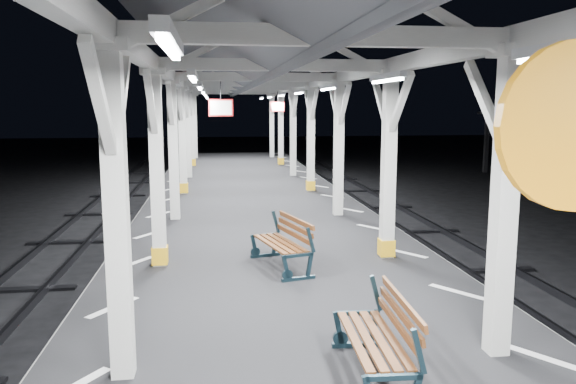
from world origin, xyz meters
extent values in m
plane|color=black|center=(0.00, 0.00, 0.00)|extent=(120.00, 120.00, 0.00)
cube|color=black|center=(0.00, 0.00, 0.50)|extent=(6.00, 50.00, 1.00)
cube|color=silver|center=(-2.45, 0.00, 1.00)|extent=(1.00, 48.00, 0.01)
cube|color=silver|center=(2.45, 0.00, 1.00)|extent=(1.00, 48.00, 0.01)
cube|color=silver|center=(-2.00, -2.00, 2.60)|extent=(0.22, 0.22, 3.20)
cube|color=silver|center=(-2.00, -2.00, 4.26)|extent=(0.40, 0.40, 0.12)
cube|color=silver|center=(-2.00, -1.45, 3.75)|extent=(0.10, 0.99, 0.99)
cube|color=silver|center=(-2.00, -2.55, 3.75)|extent=(0.10, 0.99, 0.99)
cube|color=silver|center=(-2.00, 2.00, 2.60)|extent=(0.22, 0.22, 3.20)
cube|color=silver|center=(-2.00, 2.00, 4.26)|extent=(0.40, 0.40, 0.12)
cube|color=#EDAC16|center=(-2.00, 2.00, 1.18)|extent=(0.26, 0.26, 0.30)
cube|color=silver|center=(-2.00, 2.55, 3.75)|extent=(0.10, 0.99, 0.99)
cube|color=silver|center=(-2.00, 1.45, 3.75)|extent=(0.10, 0.99, 0.99)
cube|color=silver|center=(-2.00, 6.00, 2.60)|extent=(0.22, 0.22, 3.20)
cube|color=silver|center=(-2.00, 6.00, 4.26)|extent=(0.40, 0.40, 0.12)
cube|color=silver|center=(-2.00, 6.55, 3.75)|extent=(0.10, 0.99, 0.99)
cube|color=silver|center=(-2.00, 5.45, 3.75)|extent=(0.10, 0.99, 0.99)
cube|color=silver|center=(-2.00, 10.00, 2.60)|extent=(0.22, 0.22, 3.20)
cube|color=silver|center=(-2.00, 10.00, 4.26)|extent=(0.40, 0.40, 0.12)
cube|color=#EDAC16|center=(-2.00, 10.00, 1.18)|extent=(0.26, 0.26, 0.30)
cube|color=silver|center=(-2.00, 10.55, 3.75)|extent=(0.10, 0.99, 0.99)
cube|color=silver|center=(-2.00, 9.45, 3.75)|extent=(0.10, 0.99, 0.99)
cube|color=silver|center=(-2.00, 14.00, 2.60)|extent=(0.22, 0.22, 3.20)
cube|color=silver|center=(-2.00, 14.00, 4.26)|extent=(0.40, 0.40, 0.12)
cube|color=silver|center=(-2.00, 14.55, 3.75)|extent=(0.10, 0.99, 0.99)
cube|color=silver|center=(-2.00, 13.45, 3.75)|extent=(0.10, 0.99, 0.99)
cube|color=silver|center=(-2.00, 18.00, 2.60)|extent=(0.22, 0.22, 3.20)
cube|color=silver|center=(-2.00, 18.00, 4.26)|extent=(0.40, 0.40, 0.12)
cube|color=#EDAC16|center=(-2.00, 18.00, 1.18)|extent=(0.26, 0.26, 0.30)
cube|color=silver|center=(-2.00, 18.55, 3.75)|extent=(0.10, 0.99, 0.99)
cube|color=silver|center=(-2.00, 17.45, 3.75)|extent=(0.10, 0.99, 0.99)
cube|color=silver|center=(-2.00, 22.00, 2.60)|extent=(0.22, 0.22, 3.20)
cube|color=silver|center=(-2.00, 22.00, 4.26)|extent=(0.40, 0.40, 0.12)
cube|color=silver|center=(-2.00, 22.55, 3.75)|extent=(0.10, 0.99, 0.99)
cube|color=silver|center=(-2.00, 21.45, 3.75)|extent=(0.10, 0.99, 0.99)
cube|color=silver|center=(2.00, -2.00, 2.60)|extent=(0.22, 0.22, 3.20)
cube|color=silver|center=(2.00, -2.00, 4.26)|extent=(0.40, 0.40, 0.12)
cube|color=silver|center=(2.00, -1.45, 3.75)|extent=(0.10, 0.99, 0.99)
cube|color=silver|center=(2.00, -2.55, 3.75)|extent=(0.10, 0.99, 0.99)
cube|color=silver|center=(2.00, 2.00, 2.60)|extent=(0.22, 0.22, 3.20)
cube|color=silver|center=(2.00, 2.00, 4.26)|extent=(0.40, 0.40, 0.12)
cube|color=#EDAC16|center=(2.00, 2.00, 1.18)|extent=(0.26, 0.26, 0.30)
cube|color=silver|center=(2.00, 2.55, 3.75)|extent=(0.10, 0.99, 0.99)
cube|color=silver|center=(2.00, 1.45, 3.75)|extent=(0.10, 0.99, 0.99)
cube|color=silver|center=(2.00, 6.00, 2.60)|extent=(0.22, 0.22, 3.20)
cube|color=silver|center=(2.00, 6.00, 4.26)|extent=(0.40, 0.40, 0.12)
cube|color=silver|center=(2.00, 6.55, 3.75)|extent=(0.10, 0.99, 0.99)
cube|color=silver|center=(2.00, 5.45, 3.75)|extent=(0.10, 0.99, 0.99)
cube|color=silver|center=(2.00, 10.00, 2.60)|extent=(0.22, 0.22, 3.20)
cube|color=silver|center=(2.00, 10.00, 4.26)|extent=(0.40, 0.40, 0.12)
cube|color=#EDAC16|center=(2.00, 10.00, 1.18)|extent=(0.26, 0.26, 0.30)
cube|color=silver|center=(2.00, 10.55, 3.75)|extent=(0.10, 0.99, 0.99)
cube|color=silver|center=(2.00, 9.45, 3.75)|extent=(0.10, 0.99, 0.99)
cube|color=silver|center=(2.00, 14.00, 2.60)|extent=(0.22, 0.22, 3.20)
cube|color=silver|center=(2.00, 14.00, 4.26)|extent=(0.40, 0.40, 0.12)
cube|color=silver|center=(2.00, 14.55, 3.75)|extent=(0.10, 0.99, 0.99)
cube|color=silver|center=(2.00, 13.45, 3.75)|extent=(0.10, 0.99, 0.99)
cube|color=silver|center=(2.00, 18.00, 2.60)|extent=(0.22, 0.22, 3.20)
cube|color=silver|center=(2.00, 18.00, 4.26)|extent=(0.40, 0.40, 0.12)
cube|color=#EDAC16|center=(2.00, 18.00, 1.18)|extent=(0.26, 0.26, 0.30)
cube|color=silver|center=(2.00, 18.55, 3.75)|extent=(0.10, 0.99, 0.99)
cube|color=silver|center=(2.00, 17.45, 3.75)|extent=(0.10, 0.99, 0.99)
cube|color=silver|center=(2.00, 22.00, 2.60)|extent=(0.22, 0.22, 3.20)
cube|color=silver|center=(2.00, 22.00, 4.26)|extent=(0.40, 0.40, 0.12)
cube|color=silver|center=(2.00, 22.55, 3.75)|extent=(0.10, 0.99, 0.99)
cube|color=silver|center=(2.00, 21.45, 3.75)|extent=(0.10, 0.99, 0.99)
cube|color=silver|center=(-2.00, 0.00, 4.38)|extent=(0.18, 48.00, 0.24)
cube|color=silver|center=(2.00, 0.00, 4.38)|extent=(0.18, 48.00, 0.24)
cube|color=silver|center=(0.00, -2.00, 4.38)|extent=(4.20, 0.14, 0.20)
cube|color=silver|center=(0.00, 2.00, 4.38)|extent=(4.20, 0.14, 0.20)
cube|color=silver|center=(0.00, 6.00, 4.38)|extent=(4.20, 0.14, 0.20)
cube|color=silver|center=(0.00, 10.00, 4.38)|extent=(4.20, 0.14, 0.20)
cube|color=silver|center=(0.00, 14.00, 4.38)|extent=(4.20, 0.14, 0.20)
cube|color=silver|center=(0.00, 18.00, 4.38)|extent=(4.20, 0.14, 0.20)
cube|color=silver|center=(0.00, 22.00, 4.38)|extent=(4.20, 0.14, 0.20)
cube|color=#4E5056|center=(-1.30, 0.00, 4.92)|extent=(2.80, 49.00, 1.45)
cube|color=#4E5056|center=(1.30, 0.00, 4.92)|extent=(2.80, 49.00, 1.45)
cube|color=silver|center=(-1.30, -4.00, 4.10)|extent=(0.10, 1.35, 0.08)
cube|color=white|center=(-1.30, -4.00, 4.05)|extent=(0.05, 1.25, 0.05)
cube|color=silver|center=(-1.30, 0.00, 4.10)|extent=(0.10, 1.35, 0.08)
cube|color=white|center=(-1.30, 0.00, 4.05)|extent=(0.05, 1.25, 0.05)
cube|color=silver|center=(-1.30, 4.00, 4.10)|extent=(0.10, 1.35, 0.08)
cube|color=white|center=(-1.30, 4.00, 4.05)|extent=(0.05, 1.25, 0.05)
cube|color=silver|center=(-1.30, 8.00, 4.10)|extent=(0.10, 1.35, 0.08)
cube|color=white|center=(-1.30, 8.00, 4.05)|extent=(0.05, 1.25, 0.05)
cube|color=silver|center=(-1.30, 12.00, 4.10)|extent=(0.10, 1.35, 0.08)
cube|color=white|center=(-1.30, 12.00, 4.05)|extent=(0.05, 1.25, 0.05)
cube|color=silver|center=(-1.30, 16.00, 4.10)|extent=(0.10, 1.35, 0.08)
cube|color=white|center=(-1.30, 16.00, 4.05)|extent=(0.05, 1.25, 0.05)
cube|color=silver|center=(-1.30, 20.00, 4.10)|extent=(0.10, 1.35, 0.08)
cube|color=white|center=(-1.30, 20.00, 4.05)|extent=(0.05, 1.25, 0.05)
cube|color=silver|center=(1.30, -4.00, 4.10)|extent=(0.10, 1.35, 0.08)
cube|color=white|center=(1.30, -4.00, 4.05)|extent=(0.05, 1.25, 0.05)
cube|color=silver|center=(1.30, 0.00, 4.10)|extent=(0.10, 1.35, 0.08)
cube|color=white|center=(1.30, 0.00, 4.05)|extent=(0.05, 1.25, 0.05)
cube|color=silver|center=(1.30, 4.00, 4.10)|extent=(0.10, 1.35, 0.08)
cube|color=white|center=(1.30, 4.00, 4.05)|extent=(0.05, 1.25, 0.05)
cube|color=silver|center=(1.30, 8.00, 4.10)|extent=(0.10, 1.35, 0.08)
cube|color=white|center=(1.30, 8.00, 4.05)|extent=(0.05, 1.25, 0.05)
cube|color=silver|center=(1.30, 12.00, 4.10)|extent=(0.10, 1.35, 0.08)
cube|color=white|center=(1.30, 12.00, 4.05)|extent=(0.05, 1.25, 0.05)
cube|color=silver|center=(1.30, 16.00, 4.10)|extent=(0.10, 1.35, 0.08)
cube|color=white|center=(1.30, 16.00, 4.05)|extent=(0.05, 1.25, 0.05)
cube|color=silver|center=(1.30, 20.00, 4.10)|extent=(0.10, 1.35, 0.08)
cube|color=white|center=(1.30, 20.00, 4.05)|extent=(0.05, 1.25, 0.05)
cylinder|color=black|center=(-0.89, 4.14, 4.02)|extent=(0.02, 0.02, 0.36)
cube|color=red|center=(-0.89, 4.14, 3.67)|extent=(0.50, 0.03, 0.35)
cube|color=white|center=(-0.89, 4.14, 3.67)|extent=(0.44, 0.04, 0.29)
cylinder|color=black|center=(1.24, 12.60, 4.02)|extent=(0.02, 0.02, 0.36)
cube|color=red|center=(1.24, 12.60, 3.67)|extent=(0.50, 0.03, 0.35)
cube|color=white|center=(1.24, 12.60, 3.67)|extent=(0.44, 0.05, 0.29)
cube|color=black|center=(14.00, 22.00, 1.65)|extent=(0.20, 0.20, 3.30)
sphere|color=silver|center=(14.00, 16.00, 3.22)|extent=(0.20, 0.20, 0.20)
sphere|color=silver|center=(14.00, 22.00, 3.22)|extent=(0.20, 0.20, 0.20)
cube|color=#142730|center=(0.65, -3.18, 1.63)|extent=(0.16, 0.05, 0.41)
cube|color=#142730|center=(0.51, -1.66, 1.03)|extent=(0.57, 0.08, 0.06)
cube|color=#142730|center=(0.30, -1.65, 1.22)|extent=(0.15, 0.05, 0.44)
cube|color=#142730|center=(0.70, -1.67, 1.22)|extent=(0.13, 0.05, 0.44)
cube|color=#142730|center=(0.72, -1.67, 1.63)|extent=(0.16, 0.05, 0.41)
cube|color=#5C3115|center=(0.29, -2.41, 1.42)|extent=(0.15, 1.44, 0.03)
cube|color=#5C3115|center=(0.41, -2.41, 1.42)|extent=(0.15, 1.44, 0.03)
cube|color=#5C3115|center=(0.53, -2.42, 1.42)|extent=(0.15, 1.44, 0.03)
cube|color=#5C3115|center=(0.66, -2.42, 1.42)|extent=(0.15, 1.44, 0.03)
cube|color=#5C3115|center=(0.72, -2.42, 1.56)|extent=(0.11, 1.44, 0.09)
cube|color=#5C3115|center=(0.74, -2.43, 1.68)|extent=(0.11, 1.44, 0.09)
cube|color=#5C3115|center=(0.76, -2.43, 1.80)|extent=(0.11, 1.44, 0.09)
cube|color=#142730|center=(0.22, 0.85, 1.03)|extent=(0.56, 0.20, 0.06)
cube|color=#142730|center=(0.02, 0.80, 1.22)|extent=(0.15, 0.08, 0.43)
cube|color=#142730|center=(0.40, 0.90, 1.22)|extent=(0.14, 0.08, 0.44)
cube|color=#142730|center=(0.42, 0.91, 1.63)|extent=(0.16, 0.08, 0.41)
cube|color=#142730|center=(-0.17, 2.31, 1.03)|extent=(0.56, 0.20, 0.06)
cube|color=#142730|center=(-0.36, 2.25, 1.22)|extent=(0.15, 0.08, 0.43)
cube|color=#142730|center=(0.02, 2.35, 1.22)|extent=(0.14, 0.08, 0.44)
cube|color=#142730|center=(0.03, 2.36, 1.63)|extent=(0.16, 0.08, 0.41)
cube|color=#5C3115|center=(-0.15, 1.53, 1.42)|extent=(0.45, 1.40, 0.03)
cube|color=#5C3115|center=(-0.03, 1.56, 1.42)|extent=(0.45, 1.40, 0.03)
cube|color=#5C3115|center=(0.08, 1.59, 1.42)|extent=(0.45, 1.40, 0.03)
cube|color=#5C3115|center=(0.20, 1.63, 1.42)|extent=(0.45, 1.40, 0.03)
cube|color=#5C3115|center=(0.26, 1.64, 1.55)|extent=(0.41, 1.39, 0.09)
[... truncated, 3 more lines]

